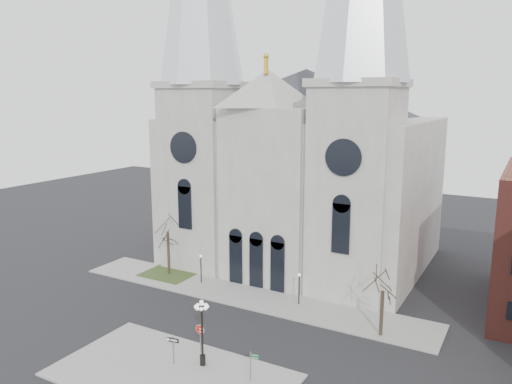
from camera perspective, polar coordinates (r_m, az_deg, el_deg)
The scene contains 13 objects.
ground at distance 45.60m, azimuth -8.61°, elevation -16.27°, with size 160.00×160.00×0.00m, color black.
sidewalk_near at distance 40.51m, azimuth -9.65°, elevation -19.93°, with size 18.00×10.00×0.14m, color gray.
sidewalk_far at distance 53.81m, azimuth -1.26°, elevation -11.67°, with size 40.00×6.00×0.14m, color gray.
grass_patch at distance 60.49m, azimuth -9.89°, elevation -9.21°, with size 6.00×5.00×0.18m, color #2A3F1B.
cathedral at distance 60.23m, azimuth 4.48°, elevation 8.73°, with size 33.00×26.66×54.00m.
tree_left at distance 58.84m, azimuth -10.07°, elevation -4.18°, with size 3.20×3.20×7.50m.
tree_right at distance 45.06m, azimuth 14.30°, elevation -10.60°, with size 3.20×3.20×6.00m.
ped_lamp_left at distance 56.48m, azimuth -6.31°, elevation -8.17°, with size 0.32×0.32×3.26m.
ped_lamp_right at distance 50.81m, azimuth 4.95°, elevation -10.37°, with size 0.32×0.32×3.26m.
stop_sign at distance 42.24m, azimuth -6.38°, elevation -15.68°, with size 0.81×0.39×2.43m.
globe_lamp at distance 39.76m, azimuth -6.20°, elevation -14.83°, with size 1.39×1.39×5.36m.
one_way_sign at distance 40.95m, azimuth -9.45°, elevation -16.94°, with size 1.02×0.21×2.34m.
street_name_sign at distance 38.53m, azimuth -0.51°, elevation -19.06°, with size 0.73×0.14×2.28m.
Camera 1 is at (25.35, -31.73, 20.73)m, focal length 35.00 mm.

